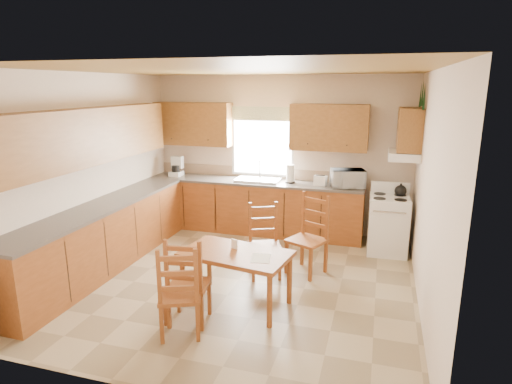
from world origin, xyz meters
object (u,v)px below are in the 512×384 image
(chair_far_left, at_px, (265,241))
(chair_near_left, at_px, (189,279))
(chair_far_right, at_px, (307,235))
(dining_table, at_px, (236,278))
(chair_near_right, at_px, (180,290))
(stove, at_px, (388,225))
(microwave, at_px, (348,178))

(chair_far_left, bearing_deg, chair_near_left, -133.30)
(chair_far_right, bearing_deg, dining_table, -95.18)
(chair_near_right, bearing_deg, chair_far_left, -128.99)
(chair_near_left, height_order, chair_near_right, chair_near_left)
(dining_table, height_order, chair_near_right, chair_near_right)
(dining_table, height_order, chair_near_left, chair_near_left)
(stove, xyz_separation_m, dining_table, (-1.70, -2.21, -0.10))
(chair_near_left, distance_m, chair_far_right, 1.89)
(dining_table, relative_size, chair_near_left, 1.24)
(stove, distance_m, microwave, 0.97)
(chair_near_right, bearing_deg, stove, -147.52)
(chair_near_right, bearing_deg, chair_far_right, -140.80)
(microwave, relative_size, chair_far_left, 0.49)
(chair_far_left, height_order, chair_far_right, chair_far_right)
(chair_near_right, bearing_deg, dining_table, -138.08)
(dining_table, bearing_deg, stove, 61.56)
(microwave, xyz_separation_m, chair_far_right, (-0.40, -1.42, -0.52))
(stove, xyz_separation_m, chair_near_left, (-2.07, -2.71, 0.06))
(microwave, height_order, chair_near_left, microwave)
(stove, height_order, chair_far_left, chair_far_left)
(microwave, height_order, chair_far_left, microwave)
(chair_near_right, height_order, chair_far_right, chair_far_right)
(dining_table, bearing_deg, chair_far_left, 91.63)
(chair_near_left, xyz_separation_m, chair_near_right, (0.01, -0.24, -0.00))
(microwave, xyz_separation_m, chair_far_left, (-0.92, -1.67, -0.57))
(chair_far_left, bearing_deg, microwave, 37.36)
(chair_near_left, bearing_deg, chair_far_left, -118.07)
(microwave, xyz_separation_m, dining_table, (-1.03, -2.52, -0.74))
(stove, distance_m, chair_far_left, 2.09)
(dining_table, height_order, chair_far_left, chair_far_left)
(chair_near_right, height_order, chair_far_left, chair_near_right)
(dining_table, bearing_deg, microwave, 76.86)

